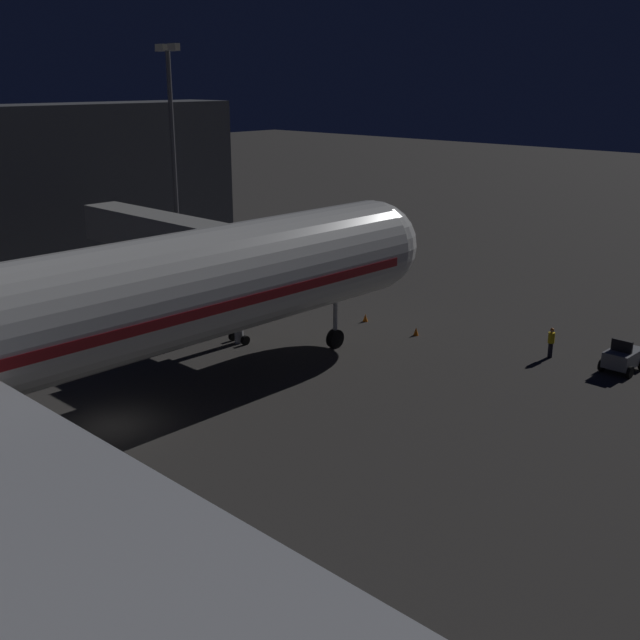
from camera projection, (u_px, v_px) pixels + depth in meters
name	position (u px, v px, depth m)	size (l,w,h in m)	color
ground_plane	(112.00, 427.00, 37.67)	(320.00, 320.00, 0.00)	#383533
jet_bridge	(187.00, 240.00, 51.19)	(18.45, 3.40, 7.55)	#9E9E99
apron_floodlight_mast	(173.00, 142.00, 66.95)	(2.90, 0.50, 18.99)	#59595E
baggage_tug_lead	(623.00, 358.00, 44.73)	(1.86, 2.53, 1.95)	slate
ground_crew_near_nose_gear	(551.00, 341.00, 46.74)	(0.40, 0.40, 1.88)	black
traffic_cone_nose_port	(416.00, 331.00, 50.99)	(0.36, 0.36, 0.55)	orange
traffic_cone_nose_starboard	(365.00, 318.00, 53.90)	(0.36, 0.36, 0.55)	orange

